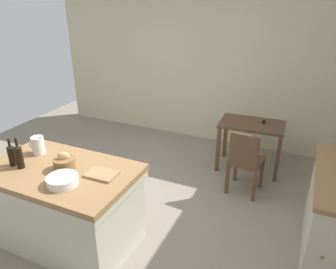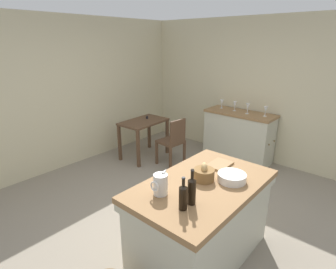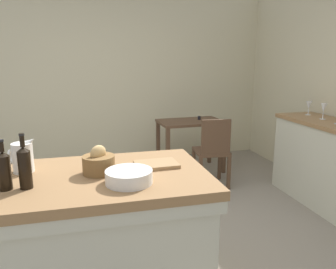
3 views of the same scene
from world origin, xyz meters
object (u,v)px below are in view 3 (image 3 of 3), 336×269
side_cabinet (325,163)px  wooden_chair (213,150)px  island_table (94,232)px  writing_desk (191,129)px  wine_bottle_amber (4,170)px  wine_glass_middle (324,108)px  wine_bottle_dark (25,166)px  cutting_board (156,164)px  wash_bowl (129,177)px  bread_basket (99,163)px  wine_glass_right (309,106)px  pitcher (22,157)px

side_cabinet → wooden_chair: size_ratio=1.45×
island_table → writing_desk: island_table is taller
wine_bottle_amber → writing_desk: bearing=52.1°
wooden_chair → wine_glass_middle: wine_glass_middle is taller
wine_bottle_dark → wine_glass_middle: size_ratio=1.79×
wooden_chair → cutting_board: 1.94m
writing_desk → wine_bottle_dark: bearing=-126.2°
wine_bottle_amber → wine_glass_middle: bearing=20.9°
wine_bottle_dark → wine_bottle_amber: wine_bottle_dark is taller
side_cabinet → wash_bowl: (-2.32, -1.09, 0.44)m
side_cabinet → wooden_chair: bearing=143.9°
wash_bowl → wine_bottle_dark: size_ratio=0.88×
wine_bottle_dark → side_cabinet: bearing=19.6°
bread_basket → wine_glass_right: bearing=27.2°
writing_desk → wooden_chair: wooden_chair is taller
wooden_chair → wine_glass_right: wine_glass_right is taller
writing_desk → wine_glass_right: size_ratio=5.66×
island_table → wine_bottle_dark: wine_bottle_dark is taller
wine_glass_right → writing_desk: bearing=139.0°
island_table → cutting_board: (0.44, 0.08, 0.41)m
side_cabinet → island_table: bearing=-160.4°
wash_bowl → cutting_board: size_ratio=0.97×
cutting_board → wine_glass_middle: bearing=24.4°
wine_glass_middle → wine_bottle_dark: bearing=-158.3°
wine_bottle_amber → wine_glass_right: size_ratio=1.78×
wash_bowl → wine_glass_middle: size_ratio=1.57×
side_cabinet → wine_glass_middle: wine_glass_middle is taller
pitcher → cutting_board: bearing=-6.2°
bread_basket → wine_bottle_dark: 0.45m
writing_desk → wine_glass_right: 1.58m
wooden_chair → wine_bottle_dark: size_ratio=2.77×
wooden_chair → pitcher: size_ratio=3.76×
bread_basket → cutting_board: size_ratio=0.71×
bread_basket → wine_bottle_dark: wine_bottle_dark is taller
wooden_chair → wine_bottle_dark: 2.63m
wine_bottle_amber → side_cabinet: bearing=18.8°
side_cabinet → wine_bottle_dark: bearing=-160.4°
wine_glass_middle → pitcher: bearing=-163.9°
bread_basket → wine_bottle_amber: size_ratio=0.71×
side_cabinet → writing_desk: (-1.10, 1.43, 0.15)m
writing_desk → pitcher: (-1.86, -2.16, 0.35)m
side_cabinet → wine_glass_right: 0.72m
island_table → pitcher: (-0.42, 0.17, 0.50)m
island_table → pitcher: 0.68m
writing_desk → wooden_chair: bearing=-84.3°
island_table → wine_bottle_amber: wine_bottle_amber is taller
bread_basket → wine_glass_right: 2.85m
wash_bowl → bread_basket: 0.28m
island_table → wine_glass_middle: 2.82m
wooden_chair → wine_glass_middle: (1.05, -0.62, 0.58)m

